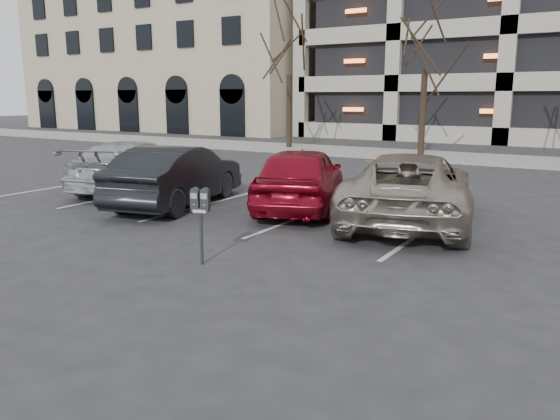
% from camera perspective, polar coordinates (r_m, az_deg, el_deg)
% --- Properties ---
extents(ground, '(140.00, 140.00, 0.00)m').
position_cam_1_polar(ground, '(10.13, 3.56, -3.76)').
color(ground, '#28282B').
rests_on(ground, ground).
extents(sidewalk, '(80.00, 4.00, 0.12)m').
position_cam_1_polar(sidewalk, '(25.19, 21.01, 4.96)').
color(sidewalk, gray).
rests_on(sidewalk, ground).
extents(stall_lines, '(16.90, 5.20, 0.00)m').
position_cam_1_polar(stall_lines, '(12.74, 2.87, -0.49)').
color(stall_lines, silver).
rests_on(stall_lines, ground).
extents(office_building, '(26.00, 16.20, 15.00)m').
position_cam_1_polar(office_building, '(50.69, -9.01, 17.06)').
color(office_building, tan).
rests_on(office_building, ground).
extents(tree_a, '(3.71, 3.71, 8.43)m').
position_cam_1_polar(tree_a, '(28.81, 0.99, 18.52)').
color(tree_a, black).
rests_on(tree_a, ground).
extents(tree_b, '(3.80, 3.80, 8.63)m').
position_cam_1_polar(tree_b, '(26.00, 15.20, 19.19)').
color(tree_b, black).
rests_on(tree_b, ground).
extents(parking_meter, '(0.34, 0.21, 1.25)m').
position_cam_1_polar(parking_meter, '(8.89, -8.32, 0.29)').
color(parking_meter, black).
rests_on(parking_meter, ground).
extents(suv_silver, '(3.78, 5.92, 1.53)m').
position_cam_1_polar(suv_silver, '(12.21, 13.34, 2.28)').
color(suv_silver, '#B0A495').
rests_on(suv_silver, ground).
extents(car_red, '(3.33, 4.93, 1.56)m').
position_cam_1_polar(car_red, '(13.27, 2.20, 3.41)').
color(car_red, maroon).
rests_on(car_red, ground).
extents(car_dark, '(2.60, 4.84, 1.51)m').
position_cam_1_polar(car_dark, '(13.98, -10.70, 3.55)').
color(car_dark, black).
rests_on(car_dark, ground).
extents(car_silver, '(3.47, 5.38, 1.45)m').
position_cam_1_polar(car_silver, '(16.64, -15.02, 4.53)').
color(car_silver, '#B7BAC0').
rests_on(car_silver, ground).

